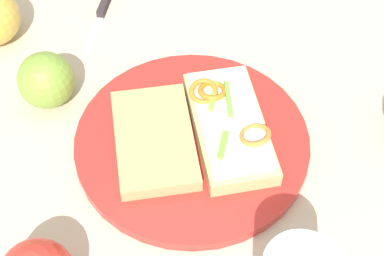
{
  "coord_description": "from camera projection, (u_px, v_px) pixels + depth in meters",
  "views": [
    {
      "loc": [
        -0.23,
        0.35,
        0.57
      ],
      "look_at": [
        0.0,
        0.0,
        0.03
      ],
      "focal_mm": 53.87,
      "sensor_mm": 36.0,
      "label": 1
    }
  ],
  "objects": [
    {
      "name": "knife",
      "position": [
        101.0,
        13.0,
        0.86
      ],
      "size": [
        0.06,
        0.12,
        0.01
      ],
      "rotation": [
        0.0,
        0.0,
        1.98
      ],
      "color": "silver",
      "rests_on": "ground_plane"
    },
    {
      "name": "apple_3",
      "position": [
        46.0,
        80.0,
        0.73
      ],
      "size": [
        0.1,
        0.1,
        0.07
      ],
      "primitive_type": "sphere",
      "rotation": [
        0.0,
        0.0,
        4.14
      ],
      "color": "#78A23A",
      "rests_on": "ground_plane"
    },
    {
      "name": "sandwich",
      "position": [
        229.0,
        124.0,
        0.69
      ],
      "size": [
        0.18,
        0.18,
        0.04
      ],
      "rotation": [
        0.0,
        0.0,
        2.34
      ],
      "color": "tan",
      "rests_on": "plate"
    },
    {
      "name": "bread_slice_side",
      "position": [
        154.0,
        139.0,
        0.69
      ],
      "size": [
        0.17,
        0.17,
        0.02
      ],
      "primitive_type": "cube",
      "rotation": [
        0.0,
        0.0,
        2.31
      ],
      "color": "tan",
      "rests_on": "plate"
    },
    {
      "name": "plate",
      "position": [
        192.0,
        142.0,
        0.71
      ],
      "size": [
        0.29,
        0.29,
        0.01
      ],
      "primitive_type": "cylinder",
      "color": "red",
      "rests_on": "ground_plane"
    },
    {
      "name": "ground_plane",
      "position": [
        192.0,
        145.0,
        0.71
      ],
      "size": [
        2.0,
        2.0,
        0.0
      ],
      "primitive_type": "plane",
      "color": "#C1B399",
      "rests_on": "ground"
    }
  ]
}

